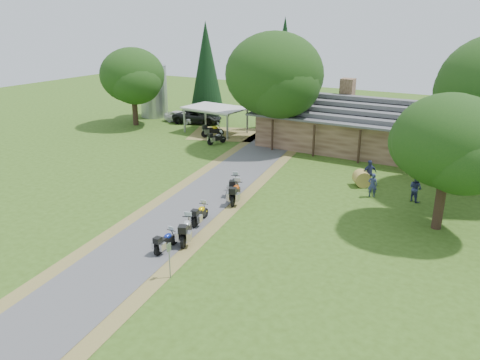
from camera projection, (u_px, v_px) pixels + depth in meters
The scene contains 24 objects.
ground at pixel (152, 238), 26.04m from camera, with size 120.00×120.00×0.00m, color #335016.
driveway at pixel (187, 211), 29.56m from camera, with size 46.00×46.00×0.00m, color #47474A.
lodge at pixel (374, 124), 42.14m from camera, with size 21.40×9.40×4.90m, color brown, non-canonical shape.
silo at pixel (153, 89), 56.29m from camera, with size 3.26×3.26×6.63m, color gray.
carport at pixel (216, 120), 49.01m from camera, with size 6.22×4.15×2.70m, color silver, non-canonical shape.
car_white_sedan at pixel (181, 115), 53.84m from camera, with size 5.12×2.16×1.71m, color silver.
car_dark_suv at pixel (197, 113), 53.37m from camera, with size 6.04×2.57×2.31m, color black.
motorcycle_row_a at pixel (166, 240), 24.48m from camera, with size 1.69×0.55×1.16m, color navy, non-canonical shape.
motorcycle_row_b at pixel (186, 229), 25.45m from camera, with size 2.11×0.69×1.44m, color #B1B3B9, non-canonical shape.
motorcycle_row_c at pixel (200, 213), 27.73m from camera, with size 1.82×0.59×1.24m, color #F1C200, non-canonical shape.
motorcycle_row_d at pixel (236, 192), 30.81m from camera, with size 2.13×0.70×1.46m, color #B94810, non-canonical shape.
motorcycle_row_e at pixel (234, 184), 32.34m from camera, with size 1.99×0.65×1.36m, color black, non-canonical shape.
motorcycle_carport_a at pixel (213, 130), 47.47m from camera, with size 2.12×0.69×1.45m, color gold, non-canonical shape.
motorcycle_carport_b at pixel (217, 138), 44.84m from camera, with size 1.86×0.61×1.27m, color gray, non-canonical shape.
person_a at pixel (373, 183), 31.62m from camera, with size 0.56×0.40×1.97m, color navy.
person_b at pixel (416, 186), 30.81m from camera, with size 0.61×0.44×2.16m, color navy.
person_c at pixel (370, 171), 33.67m from camera, with size 0.64×0.46×2.25m, color navy.
hay_bale at pixel (362, 178), 33.76m from camera, with size 1.15×1.15×1.05m, color #A78D3D.
sign_post at pixel (169, 261), 21.77m from camera, with size 0.33×0.05×1.82m, color gray, non-canonical shape.
oak_lodge_left at pixel (274, 89), 42.38m from camera, with size 8.87×8.87×10.83m, color black, non-canonical shape.
oak_driveway at pixel (446, 159), 25.82m from camera, with size 6.13×6.13×8.45m, color black, non-canonical shape.
oak_silo at pixel (133, 85), 51.42m from camera, with size 7.00×7.00×8.93m, color black, non-canonical shape.
cedar_near at pixel (284, 74), 49.47m from camera, with size 3.73×3.73×11.65m, color black.
cedar_far at pixel (206, 71), 54.12m from camera, with size 3.95×3.95×11.20m, color black.
Camera 1 is at (15.85, -18.02, 11.69)m, focal length 35.00 mm.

